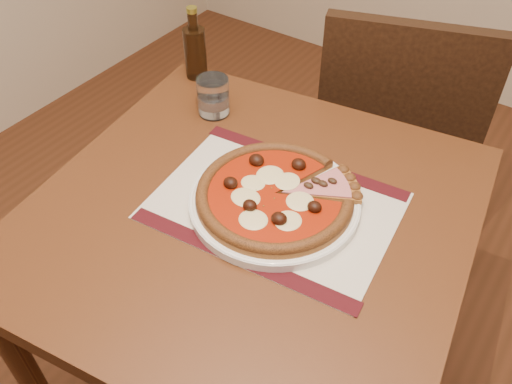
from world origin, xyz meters
TOP-DOWN VIEW (x-y plane):
  - table at (-0.88, 1.14)m, footprint 0.90×0.90m
  - chair_far at (-0.84, 1.82)m, footprint 0.54×0.54m
  - placemat at (-0.84, 1.18)m, footprint 0.47×0.36m
  - plate at (-0.84, 1.18)m, footprint 0.32×0.32m
  - pizza at (-0.84, 1.18)m, footprint 0.30×0.30m
  - ham_slice at (-0.77, 1.26)m, footprint 0.13×0.14m
  - water_glass at (-1.12, 1.35)m, footprint 0.09×0.09m
  - bottle at (-1.26, 1.46)m, footprint 0.05×0.05m

SIDE VIEW (x-z plane):
  - chair_far at x=-0.84m, z-range 0.06..0.97m
  - table at x=-0.88m, z-range 0.27..1.02m
  - placemat at x=-0.84m, z-range 0.75..0.75m
  - plate at x=-0.84m, z-range 0.75..0.77m
  - ham_slice at x=-0.77m, z-range 0.77..0.79m
  - pizza at x=-0.84m, z-range 0.76..0.80m
  - water_glass at x=-1.12m, z-range 0.75..0.84m
  - bottle at x=-1.26m, z-range 0.73..0.91m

